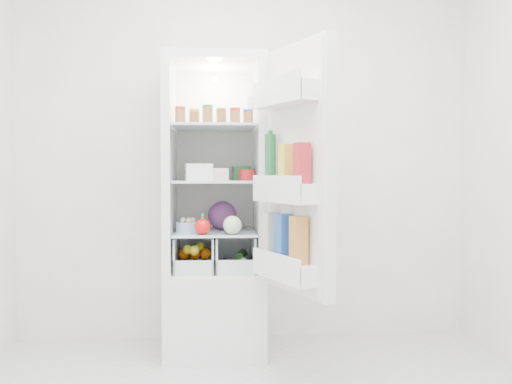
{
  "coord_description": "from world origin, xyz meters",
  "views": [
    {
      "loc": [
        -0.18,
        -2.3,
        1.11
      ],
      "look_at": [
        0.04,
        0.95,
        0.99
      ],
      "focal_mm": 40.0,
      "sensor_mm": 36.0,
      "label": 1
    }
  ],
  "objects": [
    {
      "name": "shelf_top",
      "position": [
        -0.2,
        1.19,
        1.38
      ],
      "size": [
        0.49,
        0.53,
        0.02
      ],
      "primitive_type": "cube",
      "color": "silver",
      "rests_on": "refrigerator"
    },
    {
      "name": "fridge_door",
      "position": [
        0.21,
        0.63,
        1.09
      ],
      "size": [
        0.37,
        0.58,
        1.3
      ],
      "rotation": [
        0.0,
        0.0,
        1.96
      ],
      "color": "white",
      "rests_on": "refrigerator"
    },
    {
      "name": "citrus_pile",
      "position": [
        -0.32,
        1.13,
        0.59
      ],
      "size": [
        0.2,
        0.24,
        0.16
      ],
      "color": "orange",
      "rests_on": "refrigerator"
    },
    {
      "name": "shelf_low",
      "position": [
        -0.2,
        1.19,
        0.74
      ],
      "size": [
        0.49,
        0.53,
        0.01
      ],
      "primitive_type": "cube",
      "color": "silver",
      "rests_on": "refrigerator"
    },
    {
      "name": "condiment_jars",
      "position": [
        -0.2,
        1.07,
        1.43
      ],
      "size": [
        0.46,
        0.16,
        0.08
      ],
      "color": "#B21919",
      "rests_on": "shelf_top"
    },
    {
      "name": "tin_red",
      "position": [
        -0.01,
        1.13,
        1.09
      ],
      "size": [
        0.12,
        0.12,
        0.06
      ],
      "primitive_type": "cylinder",
      "rotation": [
        0.0,
        0.0,
        -0.22
      ],
      "color": "red",
      "rests_on": "shelf_mid"
    },
    {
      "name": "crisper_left",
      "position": [
        -0.32,
        1.19,
        0.61
      ],
      "size": [
        0.23,
        0.46,
        0.22
      ],
      "primitive_type": null,
      "color": "silver",
      "rests_on": "refrigerator"
    },
    {
      "name": "shelf_mid",
      "position": [
        -0.2,
        1.19,
        1.05
      ],
      "size": [
        0.49,
        0.53,
        0.02
      ],
      "primitive_type": "cube",
      "color": "silver",
      "rests_on": "refrigerator"
    },
    {
      "name": "squeeze_bottle",
      "position": [
        0.01,
        1.27,
        1.48
      ],
      "size": [
        0.07,
        0.07,
        0.19
      ],
      "primitive_type": "cylinder",
      "rotation": [
        0.0,
        0.0,
        0.28
      ],
      "color": "silver",
      "rests_on": "shelf_top"
    },
    {
      "name": "crisper_right",
      "position": [
        -0.08,
        1.19,
        0.61
      ],
      "size": [
        0.23,
        0.46,
        0.22
      ],
      "primitive_type": null,
      "color": "silver",
      "rests_on": "refrigerator"
    },
    {
      "name": "tub_cream",
      "position": [
        -0.19,
        1.11,
        1.09
      ],
      "size": [
        0.15,
        0.15,
        0.07
      ],
      "primitive_type": "cube",
      "rotation": [
        0.0,
        0.0,
        0.3
      ],
      "color": "white",
      "rests_on": "shelf_mid"
    },
    {
      "name": "veg_pile",
      "position": [
        -0.07,
        1.18,
        0.56
      ],
      "size": [
        0.16,
        0.3,
        0.1
      ],
      "color": "#184918",
      "rests_on": "refrigerator"
    },
    {
      "name": "salad_bag",
      "position": [
        -0.1,
        0.97,
        0.8
      ],
      "size": [
        0.11,
        0.11,
        0.11
      ],
      "primitive_type": "sphere",
      "color": "beige",
      "rests_on": "shelf_low"
    },
    {
      "name": "refrigerator",
      "position": [
        -0.2,
        1.25,
        0.67
      ],
      "size": [
        0.6,
        0.6,
        1.8
      ],
      "color": "white",
      "rests_on": "ground"
    },
    {
      "name": "tub_green",
      "position": [
        -0.03,
        1.34,
        1.1
      ],
      "size": [
        0.12,
        0.16,
        0.09
      ],
      "primitive_type": "cube",
      "rotation": [
        0.0,
        0.0,
        0.08
      ],
      "color": "#42924A",
      "rests_on": "shelf_mid"
    },
    {
      "name": "mushroom_bowl",
      "position": [
        -0.36,
        1.1,
        0.78
      ],
      "size": [
        0.15,
        0.15,
        0.06
      ],
      "primitive_type": "cylinder",
      "rotation": [
        0.0,
        0.0,
        0.1
      ],
      "color": "#90B4D7",
      "rests_on": "shelf_low"
    },
    {
      "name": "tub_white",
      "position": [
        -0.29,
        1.06,
        1.11
      ],
      "size": [
        0.17,
        0.17,
        0.1
      ],
      "primitive_type": "cube",
      "rotation": [
        0.0,
        0.0,
        0.12
      ],
      "color": "white",
      "rests_on": "shelf_mid"
    },
    {
      "name": "room_walls",
      "position": [
        0.0,
        0.0,
        1.59
      ],
      "size": [
        3.02,
        3.02,
        2.61
      ],
      "color": "silver",
      "rests_on": "ground"
    },
    {
      "name": "bell_pepper",
      "position": [
        -0.27,
        0.97,
        0.79
      ],
      "size": [
        0.09,
        0.09,
        0.09
      ],
      "primitive_type": "sphere",
      "color": "red",
      "rests_on": "shelf_low"
    },
    {
      "name": "red_cabbage",
      "position": [
        -0.15,
        1.24,
        0.84
      ],
      "size": [
        0.18,
        0.18,
        0.18
      ],
      "primitive_type": "sphere",
      "color": "#63215A",
      "rests_on": "shelf_low"
    }
  ]
}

